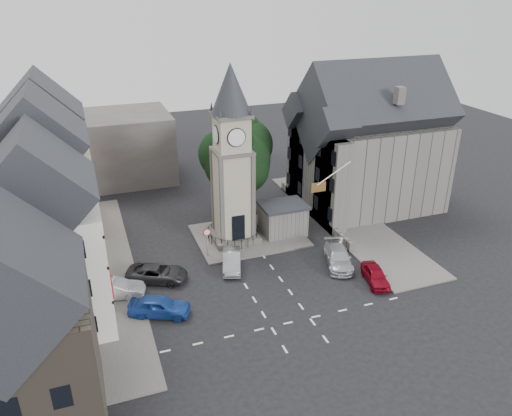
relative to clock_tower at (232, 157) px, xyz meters
name	(u,v)px	position (x,y,z in m)	size (l,w,h in m)	color
ground	(264,283)	(0.00, -7.99, -8.12)	(120.00, 120.00, 0.00)	black
pavement_west	(98,273)	(-12.50, -1.99, -8.05)	(6.00, 30.00, 0.14)	#595651
pavement_east	(346,219)	(12.00, 0.01, -8.05)	(6.00, 26.00, 0.14)	#595651
central_island	(249,236)	(1.50, 0.01, -8.04)	(10.00, 8.00, 0.16)	#595651
road_markings	(291,322)	(0.00, -13.49, -8.12)	(20.00, 8.00, 0.01)	silver
clock_tower	(232,157)	(0.00, 0.00, 0.00)	(4.86, 4.86, 16.25)	#4C4944
stone_shelter	(283,219)	(4.80, -0.49, -6.57)	(4.30, 3.30, 3.08)	#5E5C57
town_tree	(237,151)	(2.00, 5.01, -1.15)	(7.20, 7.20, 10.80)	black
warning_sign_post	(207,237)	(-3.20, -2.56, -6.09)	(0.70, 0.19, 2.85)	black
terrace_pink	(48,165)	(-15.50, 8.01, -1.54)	(8.10, 7.60, 12.80)	tan
terrace_cream	(47,197)	(-15.50, 0.01, -1.54)	(8.10, 7.60, 12.80)	beige
terrace_tudor	(45,247)	(-15.50, -7.99, -1.93)	(8.10, 7.60, 12.00)	silver
building_sw_stone	(12,348)	(-17.00, -16.99, -2.77)	(8.60, 7.60, 10.40)	#483F36
backdrop_west	(86,150)	(-12.00, 20.01, -4.12)	(20.00, 10.00, 8.00)	#4C4944
east_building	(367,149)	(15.59, 3.01, -1.86)	(14.40, 11.40, 12.60)	#5E5C57
east_boundary_wall	(313,212)	(9.20, 2.01, -7.67)	(0.40, 16.00, 0.90)	#5E5C57
flagpole	(334,173)	(8.00, -3.99, -1.12)	(3.68, 0.10, 2.74)	white
car_west_blue	(159,306)	(-8.62, -9.43, -7.36)	(1.79, 4.46, 1.52)	#1B3F95
car_west_silver	(114,289)	(-11.50, -6.02, -7.37)	(1.60, 4.58, 1.51)	#AEAFB6
car_west_grey	(157,273)	(-8.01, -4.77, -7.44)	(2.27, 4.91, 1.37)	#28282A
car_island_silver	(232,261)	(-1.73, -4.92, -7.43)	(1.46, 4.19, 1.38)	gray
car_island_east	(338,257)	(7.00, -7.49, -7.40)	(2.02, 4.98, 1.44)	#B2B6BB
car_east_red	(375,275)	(8.50, -10.99, -7.46)	(1.55, 3.85, 1.31)	maroon
pedestrian	(340,246)	(8.00, -5.99, -7.27)	(0.62, 0.41, 1.69)	beige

